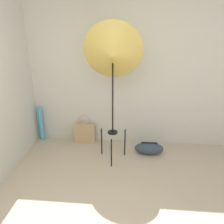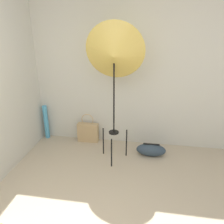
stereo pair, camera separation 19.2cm
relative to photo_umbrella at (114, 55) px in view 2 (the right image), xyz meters
The scene contains 5 objects.
wall_back 0.68m from the photo_umbrella, 98.25° to the left, with size 8.00×0.05×2.60m.
photo_umbrella is the anchor object (origin of this frame).
tote_bag 1.60m from the photo_umbrella, 138.57° to the left, with size 0.37×0.12×0.53m.
duffel_bag 1.62m from the photo_umbrella, 16.62° to the left, with size 0.47×0.20×0.21m.
paper_roll 1.92m from the photo_umbrella, 159.79° to the left, with size 0.08×0.08×0.63m.
Camera 2 is at (0.53, -1.13, 1.97)m, focal length 35.00 mm.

